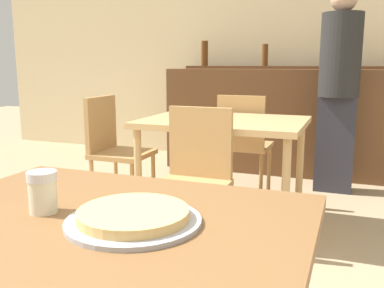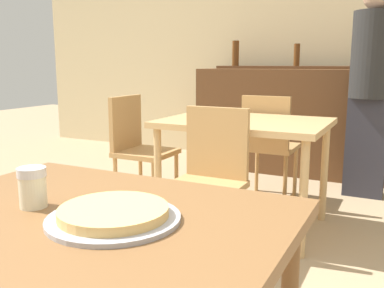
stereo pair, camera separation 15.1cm
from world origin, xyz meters
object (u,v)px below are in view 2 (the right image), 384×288
chair_far_side_left (137,144)px  chair_far_side_front (210,173)px  pizza_tray (114,215)px  person_standing (371,84)px  cheese_shaker (33,187)px  chair_far_side_back (268,141)px

chair_far_side_left → chair_far_side_front: bearing=-123.4°
pizza_tray → person_standing: person_standing is taller
cheese_shaker → chair_far_side_front: bearing=93.5°
chair_far_side_front → chair_far_side_left: 1.04m
chair_far_side_back → chair_far_side_left: bearing=33.4°
chair_far_side_left → person_standing: (1.56, 1.11, 0.44)m
cheese_shaker → person_standing: (0.61, 3.02, 0.16)m
cheese_shaker → person_standing: bearing=78.7°
pizza_tray → cheese_shaker: bearing=-177.4°
cheese_shaker → pizza_tray: bearing=2.6°
person_standing → cheese_shaker: bearing=-101.3°
cheese_shaker → chair_far_side_left: bearing=116.4°
cheese_shaker → person_standing: person_standing is taller
chair_far_side_front → person_standing: (0.69, 1.68, 0.44)m
cheese_shaker → chair_far_side_back: bearing=91.9°
chair_far_side_left → cheese_shaker: size_ratio=7.95×
chair_far_side_back → chair_far_side_left: 1.04m
pizza_tray → person_standing: size_ratio=0.19×
chair_far_side_front → pizza_tray: size_ratio=2.63×
person_standing → pizza_tray: bearing=-96.6°
chair_far_side_back → pizza_tray: size_ratio=2.63×
person_standing → chair_far_side_left: bearing=-144.6°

